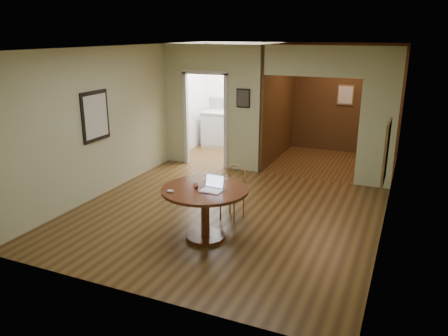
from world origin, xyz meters
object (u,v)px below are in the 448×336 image
at_px(dining_table, 205,201).
at_px(open_laptop, 213,186).
at_px(closed_laptop, 214,181).
at_px(chair, 234,189).

xyz_separation_m(dining_table, open_laptop, (0.13, -0.02, 0.26)).
relative_size(dining_table, closed_laptop, 3.86).
height_order(dining_table, open_laptop, open_laptop).
bearing_deg(dining_table, chair, 83.23).
distance_m(open_laptop, closed_laptop, 0.38).
height_order(open_laptop, closed_laptop, open_laptop).
xyz_separation_m(dining_table, chair, (0.10, 0.86, -0.08)).
height_order(chair, closed_laptop, chair).
xyz_separation_m(dining_table, closed_laptop, (-0.01, 0.33, 0.22)).
relative_size(dining_table, chair, 1.40).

